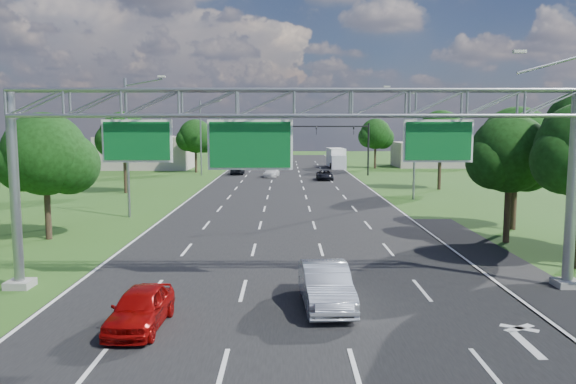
{
  "coord_description": "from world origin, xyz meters",
  "views": [
    {
      "loc": [
        -0.07,
        -10.44,
        6.57
      ],
      "look_at": [
        0.02,
        14.84,
        3.62
      ],
      "focal_mm": 35.0,
      "sensor_mm": 36.0,
      "label": 1
    }
  ],
  "objects_px": {
    "red_coupe": "(140,308)",
    "silver_sedan": "(326,285)",
    "sign_gantry": "(296,118)",
    "box_truck": "(336,158)",
    "traffic_signal": "(342,137)"
  },
  "relations": [
    {
      "from": "traffic_signal",
      "to": "silver_sedan",
      "type": "height_order",
      "value": "traffic_signal"
    },
    {
      "from": "box_truck",
      "to": "silver_sedan",
      "type": "bearing_deg",
      "value": -99.16
    },
    {
      "from": "sign_gantry",
      "to": "red_coupe",
      "type": "xyz_separation_m",
      "value": [
        -5.17,
        -4.66,
        -6.22
      ]
    },
    {
      "from": "silver_sedan",
      "to": "box_truck",
      "type": "bearing_deg",
      "value": 81.04
    },
    {
      "from": "sign_gantry",
      "to": "box_truck",
      "type": "relative_size",
      "value": 2.83
    },
    {
      "from": "silver_sedan",
      "to": "traffic_signal",
      "type": "bearing_deg",
      "value": 80.18
    },
    {
      "from": "silver_sedan",
      "to": "box_truck",
      "type": "distance_m",
      "value": 70.13
    },
    {
      "from": "box_truck",
      "to": "red_coupe",
      "type": "bearing_deg",
      "value": -103.85
    },
    {
      "from": "silver_sedan",
      "to": "box_truck",
      "type": "height_order",
      "value": "box_truck"
    },
    {
      "from": "red_coupe",
      "to": "box_truck",
      "type": "bearing_deg",
      "value": 82.26
    },
    {
      "from": "sign_gantry",
      "to": "red_coupe",
      "type": "relative_size",
      "value": 5.92
    },
    {
      "from": "sign_gantry",
      "to": "silver_sedan",
      "type": "bearing_deg",
      "value": -66.74
    },
    {
      "from": "traffic_signal",
      "to": "box_truck",
      "type": "relative_size",
      "value": 1.47
    },
    {
      "from": "red_coupe",
      "to": "silver_sedan",
      "type": "height_order",
      "value": "silver_sedan"
    },
    {
      "from": "box_truck",
      "to": "sign_gantry",
      "type": "bearing_deg",
      "value": -100.24
    }
  ]
}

